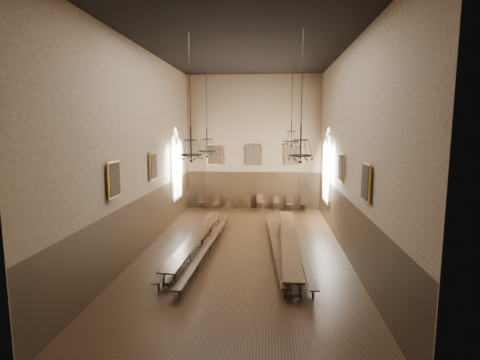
# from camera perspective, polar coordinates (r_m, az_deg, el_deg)

# --- Properties ---
(floor) EXTENTS (9.00, 18.00, 0.02)m
(floor) POSITION_cam_1_polar(r_m,az_deg,el_deg) (17.22, 0.56, -10.74)
(floor) COLOR black
(floor) RESTS_ON ground
(ceiling) EXTENTS (9.00, 18.00, 0.02)m
(ceiling) POSITION_cam_1_polar(r_m,az_deg,el_deg) (16.67, 0.61, 20.07)
(ceiling) COLOR black
(ceiling) RESTS_ON ground
(wall_back) EXTENTS (9.00, 0.02, 9.00)m
(wall_back) POSITION_cam_1_polar(r_m,az_deg,el_deg) (25.32, 2.05, 5.69)
(wall_back) COLOR brown
(wall_back) RESTS_ON ground
(wall_front) EXTENTS (9.00, 0.02, 9.00)m
(wall_front) POSITION_cam_1_polar(r_m,az_deg,el_deg) (7.42, -4.42, 0.01)
(wall_front) COLOR brown
(wall_front) RESTS_ON ground
(wall_left) EXTENTS (0.02, 18.00, 9.00)m
(wall_left) POSITION_cam_1_polar(r_m,az_deg,el_deg) (17.26, -14.57, 4.34)
(wall_left) COLOR brown
(wall_left) RESTS_ON ground
(wall_right) EXTENTS (0.02, 18.00, 9.00)m
(wall_right) POSITION_cam_1_polar(r_m,az_deg,el_deg) (16.63, 16.32, 4.15)
(wall_right) COLOR brown
(wall_right) RESTS_ON ground
(wainscot_panelling) EXTENTS (9.00, 18.00, 2.50)m
(wainscot_panelling) POSITION_cam_1_polar(r_m,az_deg,el_deg) (16.86, 0.57, -6.69)
(wainscot_panelling) COLOR black
(wainscot_panelling) RESTS_ON floor
(table_left) EXTENTS (1.04, 9.10, 0.71)m
(table_left) POSITION_cam_1_polar(r_m,az_deg,el_deg) (17.34, -6.49, -9.39)
(table_left) COLOR black
(table_left) RESTS_ON floor
(table_right) EXTENTS (0.86, 9.87, 0.77)m
(table_right) POSITION_cam_1_polar(r_m,az_deg,el_deg) (16.86, 7.46, -9.82)
(table_right) COLOR black
(table_right) RESTS_ON floor
(bench_left_outer) EXTENTS (0.36, 9.49, 0.43)m
(bench_left_outer) POSITION_cam_1_polar(r_m,az_deg,el_deg) (17.46, -8.19, -9.59)
(bench_left_outer) COLOR black
(bench_left_outer) RESTS_ON floor
(bench_left_inner) EXTENTS (0.73, 10.70, 0.48)m
(bench_left_inner) POSITION_cam_1_polar(r_m,az_deg,el_deg) (17.25, -4.60, -9.63)
(bench_left_inner) COLOR black
(bench_left_inner) RESTS_ON floor
(bench_right_inner) EXTENTS (0.91, 10.05, 0.45)m
(bench_right_inner) POSITION_cam_1_polar(r_m,az_deg,el_deg) (17.17, 5.28, -9.79)
(bench_right_inner) COLOR black
(bench_right_inner) RESTS_ON floor
(bench_right_outer) EXTENTS (0.62, 10.34, 0.46)m
(bench_right_outer) POSITION_cam_1_polar(r_m,az_deg,el_deg) (17.28, 8.85, -9.70)
(bench_right_outer) COLOR black
(bench_right_outer) RESTS_ON floor
(chair_0) EXTENTS (0.51, 0.51, 0.97)m
(chair_0) POSITION_cam_1_polar(r_m,az_deg,el_deg) (25.84, -5.89, -3.71)
(chair_0) COLOR black
(chair_0) RESTS_ON floor
(chair_1) EXTENTS (0.51, 0.51, 0.90)m
(chair_1) POSITION_cam_1_polar(r_m,az_deg,el_deg) (25.63, -3.66, -3.83)
(chair_1) COLOR black
(chair_1) RESTS_ON floor
(chair_2) EXTENTS (0.46, 0.46, 0.88)m
(chair_2) POSITION_cam_1_polar(r_m,az_deg,el_deg) (25.53, -1.60, -3.88)
(chair_2) COLOR black
(chair_2) RESTS_ON floor
(chair_3) EXTENTS (0.48, 0.48, 0.95)m
(chair_3) POSITION_cam_1_polar(r_m,az_deg,el_deg) (25.34, 1.06, -3.92)
(chair_3) COLOR black
(chair_3) RESTS_ON floor
(chair_4) EXTENTS (0.56, 0.56, 1.03)m
(chair_4) POSITION_cam_1_polar(r_m,az_deg,el_deg) (25.42, 3.15, -3.83)
(chair_4) COLOR black
(chair_4) RESTS_ON floor
(chair_5) EXTENTS (0.47, 0.47, 0.89)m
(chair_5) POSITION_cam_1_polar(r_m,az_deg,el_deg) (25.41, 5.62, -3.96)
(chair_5) COLOR black
(chair_5) RESTS_ON floor
(chair_6) EXTENTS (0.42, 0.42, 0.93)m
(chair_6) POSITION_cam_1_polar(r_m,az_deg,el_deg) (25.33, 7.58, -4.01)
(chair_6) COLOR black
(chair_6) RESTS_ON floor
(chair_7) EXTENTS (0.53, 0.53, 0.95)m
(chair_7) POSITION_cam_1_polar(r_m,az_deg,el_deg) (25.42, 9.61, -3.99)
(chair_7) COLOR black
(chair_7) RESTS_ON floor
(chandelier_back_left) EXTENTS (0.94, 0.94, 4.83)m
(chandelier_back_left) POSITION_cam_1_polar(r_m,az_deg,el_deg) (18.83, -5.06, 5.26)
(chandelier_back_left) COLOR black
(chandelier_back_left) RESTS_ON ceiling
(chandelier_back_right) EXTENTS (0.80, 0.80, 4.31)m
(chandelier_back_right) POSITION_cam_1_polar(r_m,az_deg,el_deg) (19.04, 7.83, 6.75)
(chandelier_back_right) COLOR black
(chandelier_back_right) RESTS_ON ceiling
(chandelier_front_left) EXTENTS (0.87, 0.87, 4.66)m
(chandelier_front_left) POSITION_cam_1_polar(r_m,az_deg,el_deg) (14.43, -7.49, 5.02)
(chandelier_front_left) COLOR black
(chandelier_front_left) RESTS_ON ceiling
(chandelier_front_right) EXTENTS (0.89, 0.89, 4.65)m
(chandelier_front_right) POSITION_cam_1_polar(r_m,az_deg,el_deg) (13.96, 9.22, 4.92)
(chandelier_front_right) COLOR black
(chandelier_front_right) RESTS_ON ceiling
(portrait_back_0) EXTENTS (1.10, 0.12, 1.40)m
(portrait_back_0) POSITION_cam_1_polar(r_m,az_deg,el_deg) (25.49, -3.83, 3.89)
(portrait_back_0) COLOR gold
(portrait_back_0) RESTS_ON wall_back
(portrait_back_1) EXTENTS (1.10, 0.12, 1.40)m
(portrait_back_1) POSITION_cam_1_polar(r_m,az_deg,el_deg) (25.24, 2.03, 3.86)
(portrait_back_1) COLOR gold
(portrait_back_1) RESTS_ON wall_back
(portrait_back_2) EXTENTS (1.10, 0.12, 1.40)m
(portrait_back_2) POSITION_cam_1_polar(r_m,az_deg,el_deg) (25.25, 7.95, 3.79)
(portrait_back_2) COLOR gold
(portrait_back_2) RESTS_ON wall_back
(portrait_left_0) EXTENTS (0.12, 1.00, 1.30)m
(portrait_left_0) POSITION_cam_1_polar(r_m,az_deg,el_deg) (18.22, -13.07, 2.05)
(portrait_left_0) COLOR gold
(portrait_left_0) RESTS_ON wall_left
(portrait_left_1) EXTENTS (0.12, 1.00, 1.30)m
(portrait_left_1) POSITION_cam_1_polar(r_m,az_deg,el_deg) (14.04, -18.64, 0.11)
(portrait_left_1) COLOR gold
(portrait_left_1) RESTS_ON wall_left
(portrait_right_0) EXTENTS (0.12, 1.00, 1.30)m
(portrait_right_0) POSITION_cam_1_polar(r_m,az_deg,el_deg) (17.65, 15.15, 1.79)
(portrait_right_0) COLOR gold
(portrait_right_0) RESTS_ON wall_right
(portrait_right_1) EXTENTS (0.12, 1.00, 1.30)m
(portrait_right_1) POSITION_cam_1_polar(r_m,az_deg,el_deg) (13.29, 18.63, -0.32)
(portrait_right_1) COLOR gold
(portrait_right_1) RESTS_ON wall_right
(window_right) EXTENTS (0.20, 2.20, 4.60)m
(window_right) POSITION_cam_1_polar(r_m,az_deg,el_deg) (22.11, 13.16, 2.28)
(window_right) COLOR white
(window_right) RESTS_ON wall_right
(window_left) EXTENTS (0.20, 2.20, 4.60)m
(window_left) POSITION_cam_1_polar(r_m,az_deg,el_deg) (22.57, -9.70, 2.49)
(window_left) COLOR white
(window_left) RESTS_ON wall_left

